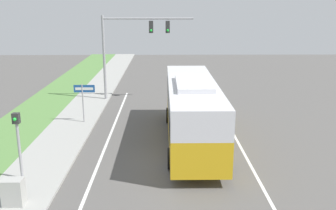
{
  "coord_description": "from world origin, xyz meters",
  "views": [
    {
      "loc": [
        -0.5,
        -16.14,
        7.34
      ],
      "look_at": [
        -0.24,
        4.22,
        1.84
      ],
      "focal_mm": 40.0,
      "sensor_mm": 36.0,
      "label": 1
    }
  ],
  "objects": [
    {
      "name": "lane_divider_far",
      "position": [
        3.6,
        0.0,
        0.0
      ],
      "size": [
        0.14,
        30.0,
        0.01
      ],
      "color": "silver",
      "rests_on": "ground_plane"
    },
    {
      "name": "bus",
      "position": [
        1.03,
        3.21,
        1.99
      ],
      "size": [
        2.7,
        11.07,
        3.59
      ],
      "color": "gold",
      "rests_on": "ground_plane"
    },
    {
      "name": "lane_divider_near",
      "position": [
        -3.6,
        0.0,
        0.0
      ],
      "size": [
        0.14,
        30.0,
        0.01
      ],
      "color": "silver",
      "rests_on": "ground_plane"
    },
    {
      "name": "utility_cabinet",
      "position": [
        -6.06,
        -3.57,
        0.63
      ],
      "size": [
        0.76,
        0.52,
        1.02
      ],
      "color": "#A8A8A3",
      "rests_on": "sidewalk"
    },
    {
      "name": "street_sign",
      "position": [
        -5.47,
        6.59,
        1.82
      ],
      "size": [
        1.3,
        0.08,
        2.56
      ],
      "color": "#939399",
      "rests_on": "ground_plane"
    },
    {
      "name": "signal_gantry",
      "position": [
        -2.95,
        12.61,
        4.71
      ],
      "size": [
        6.92,
        0.41,
        6.55
      ],
      "color": "#939399",
      "rests_on": "ground_plane"
    },
    {
      "name": "sidewalk",
      "position": [
        -6.2,
        0.0,
        0.06
      ],
      "size": [
        2.8,
        80.0,
        0.12
      ],
      "color": "#9E9E99",
      "rests_on": "ground_plane"
    },
    {
      "name": "pedestrian_signal",
      "position": [
        -6.56,
        -1.39,
        2.07
      ],
      "size": [
        0.28,
        0.34,
        3.03
      ],
      "color": "#939399",
      "rests_on": "ground_plane"
    },
    {
      "name": "ground_plane",
      "position": [
        0.0,
        0.0,
        0.0
      ],
      "size": [
        80.0,
        80.0,
        0.0
      ],
      "primitive_type": "plane",
      "color": "#565451"
    }
  ]
}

